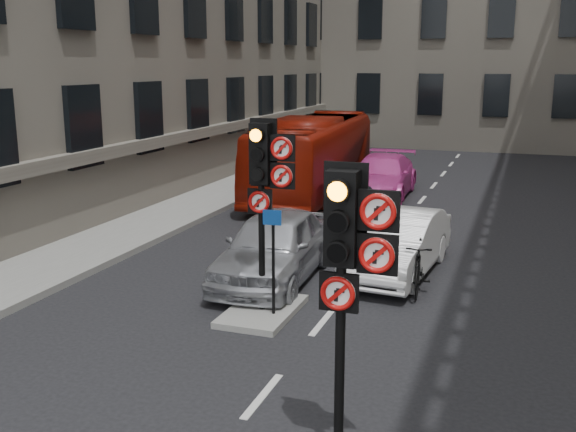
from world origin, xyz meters
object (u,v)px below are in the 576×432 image
Objects in this scene: bus_red at (314,155)px; motorcycle at (419,266)px; car_silver at (274,246)px; car_pink at (381,177)px; info_sign at (273,247)px; signal_far at (265,174)px; signal_near at (349,250)px; car_white at (398,243)px; motorcyclist at (367,215)px.

motorcycle is at bearing -64.22° from bus_red.
car_pink is (0.24, 10.05, -0.04)m from car_silver.
motorcycle is 0.92× the size of info_sign.
signal_near is at bearing -56.98° from signal_far.
bus_red is (-2.82, 11.95, -1.30)m from signal_far.
signal_near reaches higher than car_silver.
motorcyclist reaches higher than car_white.
car_silver is at bearing 105.28° from info_sign.
signal_far is 1.34m from info_sign.
car_silver is (-3.20, 6.01, -1.81)m from signal_near.
motorcyclist is at bearing -83.19° from car_pink.
signal_far is at bearing 123.02° from signal_near.
signal_near is 1.00× the size of signal_far.
car_pink reaches higher than motorcycle.
info_sign is (-2.28, -2.53, 0.85)m from motorcycle.
signal_far is 12.35m from bus_red.
signal_far reaches higher than info_sign.
car_pink is 2.56× the size of info_sign.
bus_red is 5.10× the size of info_sign.
info_sign reaches higher than car_silver.
motorcyclist is (1.20, 3.70, 0.01)m from car_silver.
info_sign is at bearing -109.57° from car_white.
signal_far is 12.22m from car_pink.
info_sign reaches higher than motorcyclist.
signal_near reaches higher than car_white.
car_pink is at bearing 91.72° from signal_far.
signal_near is at bearing -79.29° from car_white.
info_sign is (0.21, -0.20, -1.31)m from signal_far.
bus_red is at bearing -179.33° from car_pink.
info_sign is at bearing -137.37° from motorcycle.
car_pink is 10.14m from motorcycle.
motorcyclist is (-2.00, 9.71, -1.81)m from signal_near.
bus_red is at bearing 99.77° from car_silver.
car_silver reaches higher than motorcycle.
motorcycle is (0.64, -1.07, -0.16)m from car_white.
car_white is at bearing 95.75° from signal_near.
signal_far reaches higher than car_white.
info_sign is at bearing -79.12° from bus_red.
motorcyclist reaches higher than car_pink.
signal_near is at bearing -62.96° from info_sign.
motorcycle is at bearing 90.96° from signal_near.
bus_red is at bearing -49.77° from motorcyclist.
car_pink is at bearing -0.69° from bus_red.
motorcycle is (2.86, -9.73, -0.18)m from car_pink.
bus_red is at bearing 108.76° from signal_near.
signal_near is 0.83× the size of car_white.
signal_far is 2.85m from car_silver.
signal_near reaches higher than car_pink.
motorcycle is at bearing 42.91° from info_sign.
signal_near reaches higher than bus_red.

